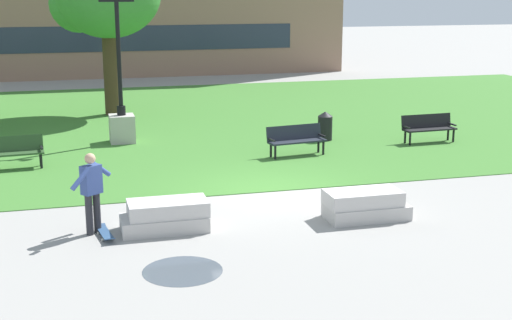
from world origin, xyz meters
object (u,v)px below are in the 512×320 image
at_px(concrete_block_left, 365,205).
at_px(park_bench_near_right, 10,150).
at_px(person_skateboarder, 92,188).
at_px(park_bench_far_left, 296,138).
at_px(park_bench_near_left, 428,126).
at_px(skateboard, 105,233).
at_px(concrete_block_center, 166,216).
at_px(lamp_post_left, 121,111).
at_px(trash_bin, 325,126).

distance_m(concrete_block_left, park_bench_near_right, 10.26).
height_order(person_skateboarder, park_bench_far_left, person_skateboarder).
relative_size(park_bench_near_right, park_bench_far_left, 0.99).
distance_m(concrete_block_left, park_bench_near_left, 8.55).
relative_size(skateboard, park_bench_near_left, 0.57).
distance_m(concrete_block_center, person_skateboarder, 1.63).
relative_size(concrete_block_center, park_bench_near_right, 0.99).
bearing_deg(concrete_block_left, park_bench_far_left, 86.26).
relative_size(park_bench_near_left, lamp_post_left, 0.36).
xyz_separation_m(concrete_block_center, park_bench_near_right, (-3.49, 6.26, 0.23)).
height_order(park_bench_near_left, trash_bin, trash_bin).
bearing_deg(skateboard, person_skateboarder, 126.07).
height_order(park_bench_near_left, park_bench_far_left, same).
distance_m(concrete_block_center, park_bench_far_left, 7.47).
height_order(concrete_block_center, trash_bin, trash_bin).
bearing_deg(park_bench_near_right, trash_bin, 7.72).
height_order(concrete_block_center, concrete_block_left, same).
height_order(park_bench_near_right, park_bench_far_left, same).
height_order(skateboard, trash_bin, trash_bin).
height_order(skateboard, park_bench_near_right, park_bench_near_right).
bearing_deg(park_bench_near_right, concrete_block_center, -60.91).
distance_m(concrete_block_left, trash_bin, 8.21).
height_order(concrete_block_center, skateboard, concrete_block_center).
relative_size(concrete_block_center, trash_bin, 1.89).
bearing_deg(trash_bin, concrete_block_left, -104.20).
xyz_separation_m(concrete_block_center, lamp_post_left, (-0.18, 9.00, 0.74)).
xyz_separation_m(concrete_block_center, trash_bin, (6.36, 7.60, 0.20)).
xyz_separation_m(skateboard, park_bench_far_left, (6.01, 5.88, 0.45)).
bearing_deg(lamp_post_left, park_bench_far_left, -33.31).
bearing_deg(park_bench_near_left, concrete_block_center, -145.91).
bearing_deg(park_bench_far_left, person_skateboarder, -138.06).
bearing_deg(park_bench_near_right, person_skateboarder, -71.75).
relative_size(park_bench_near_left, trash_bin, 1.90).
bearing_deg(park_bench_far_left, lamp_post_left, 146.69).
xyz_separation_m(lamp_post_left, trash_bin, (6.54, -1.40, -0.54)).
xyz_separation_m(park_bench_near_right, lamp_post_left, (3.30, 2.74, 0.50)).
relative_size(person_skateboarder, park_bench_far_left, 0.92).
distance_m(skateboard, park_bench_near_right, 6.77).
xyz_separation_m(person_skateboarder, skateboard, (0.21, -0.29, -0.89)).
relative_size(person_skateboarder, skateboard, 1.65).
bearing_deg(trash_bin, park_bench_near_right, -172.28).
bearing_deg(lamp_post_left, trash_bin, -12.12).
bearing_deg(concrete_block_center, park_bench_near_right, 119.09).
distance_m(concrete_block_center, skateboard, 1.29).
height_order(park_bench_near_left, lamp_post_left, lamp_post_left).
bearing_deg(person_skateboarder, lamp_post_left, 81.64).
xyz_separation_m(person_skateboarder, park_bench_far_left, (6.22, 5.59, -0.43)).
relative_size(person_skateboarder, trash_bin, 1.78).
height_order(park_bench_near_left, park_bench_near_right, same).
bearing_deg(park_bench_near_right, concrete_block_left, -40.24).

